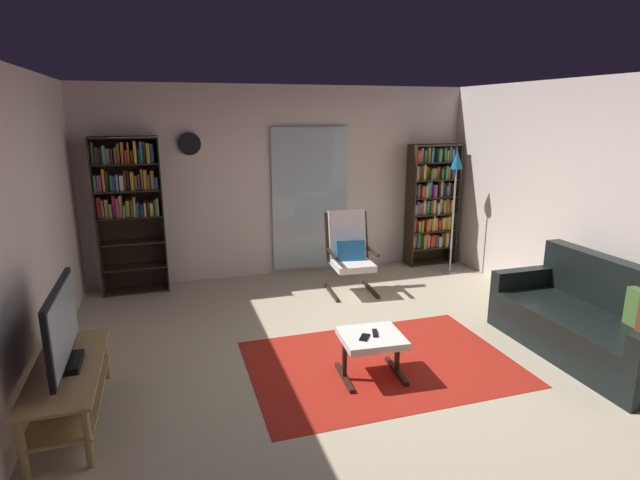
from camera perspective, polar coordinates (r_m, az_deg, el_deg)
ground_plane at (r=4.74m, az=4.72°, el=-13.85°), size 7.02×7.02×0.00m
wall_back at (r=7.01m, az=-4.02°, el=6.61°), size 5.60×0.06×2.60m
wall_left at (r=4.12m, az=-32.23°, el=-1.04°), size 0.06×6.00×2.60m
wall_right at (r=5.86m, az=30.34°, el=3.17°), size 0.06×6.00×2.60m
glass_door_panel at (r=7.08m, az=-1.10°, el=4.66°), size 1.10×0.01×2.00m
area_rug at (r=4.76m, az=6.97°, el=-13.74°), size 2.39×1.63×0.01m
tv_stand at (r=4.23m, az=-26.65°, el=-14.58°), size 0.47×1.28×0.44m
television at (r=4.06m, az=-27.30°, el=-9.01°), size 0.20×0.97×0.61m
bookshelf_near_tv at (r=6.65m, az=-20.98°, el=4.32°), size 0.80×0.30×1.96m
bookshelf_near_sofa at (r=7.66m, az=12.54°, el=4.31°), size 0.74×0.30×1.79m
leather_sofa at (r=5.42m, az=28.78°, el=-8.31°), size 0.85×1.80×0.88m
lounge_armchair at (r=6.39m, az=3.39°, el=-1.16°), size 0.61×0.69×1.02m
ottoman at (r=4.40m, az=5.89°, el=-11.50°), size 0.55×0.52×0.39m
tv_remote at (r=4.38m, az=6.28°, el=-10.49°), size 0.09×0.15×0.02m
cell_phone at (r=4.31m, az=5.10°, el=-10.98°), size 0.14×0.15×0.01m
floor_lamp_by_shelf at (r=7.20m, az=15.20°, el=6.69°), size 0.22×0.22×1.74m
wall_clock at (r=6.71m, az=-14.66°, el=10.56°), size 0.29×0.03×0.29m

